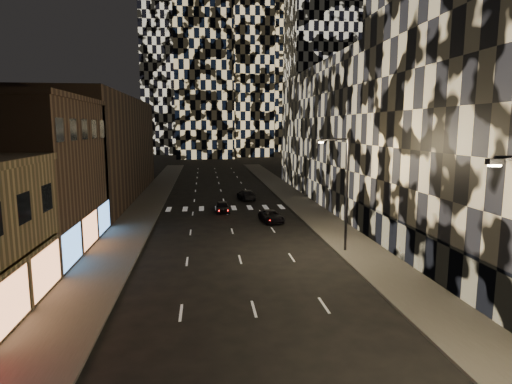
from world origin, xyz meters
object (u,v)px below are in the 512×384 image
object	(u,v)px
streetlight_far	(344,186)
car_dark_rightlane	(271,216)
car_dark_midlane	(223,207)
car_dark_oncoming	(246,195)

from	to	relation	value
streetlight_far	car_dark_rightlane	world-z (taller)	streetlight_far
streetlight_far	car_dark_midlane	size ratio (longest dim) A/B	2.35
car_dark_oncoming	streetlight_far	bearing A→B (deg)	93.57
car_dark_midlane	car_dark_rightlane	size ratio (longest dim) A/B	0.88
streetlight_far	car_dark_rightlane	size ratio (longest dim) A/B	2.07
streetlight_far	car_dark_rightlane	distance (m)	13.08
car_dark_midlane	car_dark_rightlane	bearing A→B (deg)	-50.03
streetlight_far	car_dark_midlane	xyz separation A→B (m)	(-8.85, 17.32, -4.70)
car_dark_rightlane	car_dark_oncoming	bearing A→B (deg)	88.60
car_dark_midlane	car_dark_rightlane	xyz separation A→B (m)	(4.90, -5.79, -0.05)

